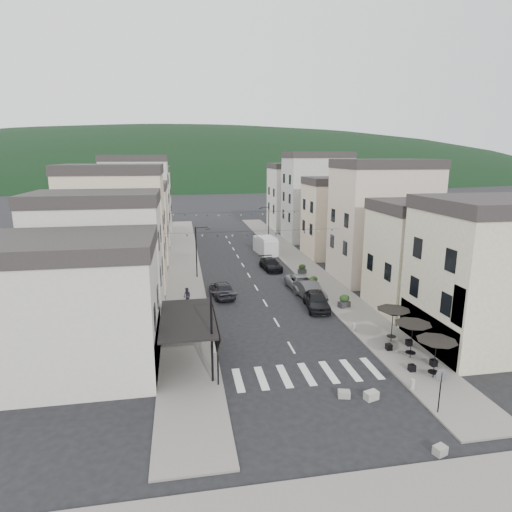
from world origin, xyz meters
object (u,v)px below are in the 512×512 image
Objects in this scene: parked_car_d at (271,264)px; pedestrian_b at (187,296)px; parked_car_a at (317,300)px; delivery_van at (266,245)px; parked_car_e at (222,289)px; parked_car_b at (310,291)px; parked_car_c at (302,283)px; pedestrian_a at (207,313)px.

parked_car_d is 3.03× the size of pedestrian_b.
parked_car_a is 12.14m from pedestrian_b.
parked_car_d is at bearing 92.30° from pedestrian_b.
delivery_van is 3.48× the size of pedestrian_b.
pedestrian_b is at bearing 21.91° from parked_car_e.
parked_car_e reaches higher than parked_car_d.
delivery_van is (-0.39, 20.50, 0.44)m from parked_car_b.
parked_car_a is at bearing 30.57° from pedestrian_b.
parked_car_c is 8.74m from parked_car_d.
delivery_van is at bearing 97.37° from parked_car_a.
parked_car_c is 3.33× the size of pedestrian_a.
pedestrian_b reaches higher than parked_car_e.
parked_car_a is 2.88m from parked_car_b.
parked_car_e is 0.86× the size of delivery_van.
parked_car_e is at bearing 155.94° from parked_car_a.
pedestrian_b is (-10.47, -11.41, 0.22)m from parked_car_d.
parked_car_c is 12.31m from pedestrian_b.
parked_car_c is 0.95× the size of delivery_van.
parked_car_a is at bearing -95.02° from parked_car_c.
parked_car_b is 1.03× the size of parked_car_e.
parked_car_a is at bearing 141.16° from parked_car_e.
parked_car_c is 1.10× the size of parked_car_e.
pedestrian_a is at bearing -118.67° from delivery_van.
parked_car_d is at bearing 42.54° from pedestrian_a.
delivery_van is 27.17m from pedestrian_a.
parked_car_b is 11.99m from pedestrian_b.
pedestrian_a is (-10.18, -1.90, 0.08)m from parked_car_a.
pedestrian_a is at bearing 66.79° from parked_car_e.
parked_car_e is 20.10m from delivery_van.
parked_car_d is (-1.51, 8.60, -0.03)m from parked_car_c.
delivery_van reaches higher than pedestrian_a.
parked_car_a is 1.01× the size of parked_car_d.
parked_car_d is at bearing 102.08° from parked_car_a.
delivery_van reaches higher than parked_car_a.
delivery_van is (1.13, 8.96, 0.56)m from parked_car_d.
pedestrian_b is at bearing 172.88° from parked_car_b.
pedestrian_a reaches higher than parked_car_e.
pedestrian_b is (-11.99, 0.13, 0.10)m from parked_car_b.
parked_car_b is at bearing -92.81° from parked_car_c.
parked_car_a reaches higher than parked_car_b.
parked_car_a is at bearing -96.65° from delivery_van.
parked_car_c is (0.00, 2.94, -0.08)m from parked_car_b.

